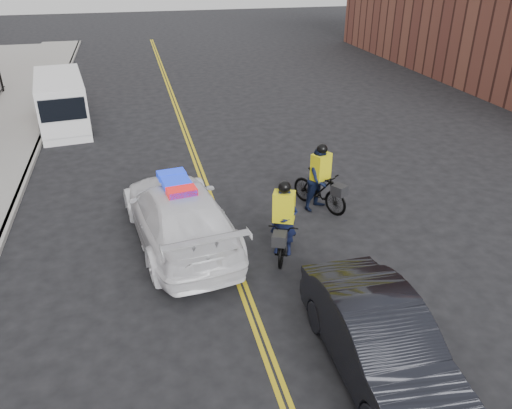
{
  "coord_description": "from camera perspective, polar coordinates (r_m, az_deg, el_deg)",
  "views": [
    {
      "loc": [
        -2.02,
        -8.37,
        7.23
      ],
      "look_at": [
        0.74,
        2.75,
        1.3
      ],
      "focal_mm": 35.0,
      "sensor_mm": 36.0,
      "label": 1
    }
  ],
  "objects": [
    {
      "name": "ground",
      "position": [
        11.24,
        -0.29,
        -12.65
      ],
      "size": [
        120.0,
        120.0,
        0.0
      ],
      "primitive_type": "plane",
      "color": "black",
      "rests_on": "ground"
    },
    {
      "name": "center_line_left",
      "position": [
        18.0,
        -6.57,
        3.51
      ],
      "size": [
        0.1,
        60.0,
        0.01
      ],
      "primitive_type": "cube",
      "color": "gold",
      "rests_on": "ground"
    },
    {
      "name": "police_cruiser",
      "position": [
        13.54,
        -8.81,
        -1.08
      ],
      "size": [
        3.13,
        6.11,
        1.86
      ],
      "rotation": [
        0.0,
        0.0,
        3.28
      ],
      "color": "white",
      "rests_on": "ground"
    },
    {
      "name": "cyclist_near",
      "position": [
        12.96,
        3.13,
        -2.82
      ],
      "size": [
        1.54,
        2.24,
        2.08
      ],
      "rotation": [
        0.0,
        0.0,
        -0.42
      ],
      "color": "black",
      "rests_on": "ground"
    },
    {
      "name": "cyclist_far",
      "position": [
        15.27,
        7.33,
        2.37
      ],
      "size": [
        1.53,
        2.11,
        2.11
      ],
      "rotation": [
        0.0,
        0.0,
        0.51
      ],
      "color": "black",
      "rests_on": "ground"
    },
    {
      "name": "dark_sedan",
      "position": [
        9.79,
        14.05,
        -15.0
      ],
      "size": [
        1.62,
        4.63,
        1.52
      ],
      "primitive_type": "imported",
      "rotation": [
        0.0,
        0.0,
        -0.0
      ],
      "color": "black",
      "rests_on": "ground"
    },
    {
      "name": "center_line_right",
      "position": [
        18.02,
        -6.07,
        3.56
      ],
      "size": [
        0.1,
        60.0,
        0.01
      ],
      "primitive_type": "cube",
      "color": "gold",
      "rests_on": "ground"
    },
    {
      "name": "cargo_van",
      "position": [
        23.99,
        -21.29,
        10.71
      ],
      "size": [
        2.59,
        5.53,
        2.23
      ],
      "rotation": [
        0.0,
        0.0,
        0.13
      ],
      "color": "white",
      "rests_on": "ground"
    },
    {
      "name": "curb",
      "position": [
        18.31,
        -25.24,
        1.59
      ],
      "size": [
        0.2,
        60.0,
        0.15
      ],
      "primitive_type": "cube",
      "color": "gray",
      "rests_on": "ground"
    }
  ]
}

